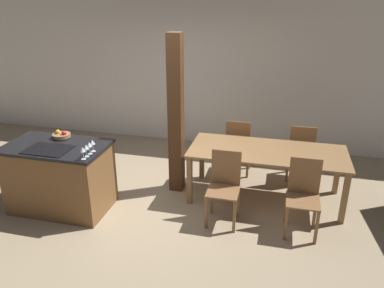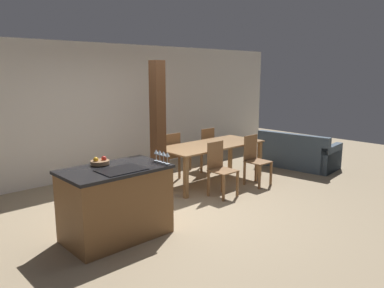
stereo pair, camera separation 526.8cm
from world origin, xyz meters
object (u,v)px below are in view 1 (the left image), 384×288
(kitchen_island, at_px, (60,177))
(dining_chair_far_left, at_px, (238,146))
(fruit_bowl, at_px, (61,135))
(wine_glass_end, at_px, (92,143))
(dining_chair_near_left, at_px, (224,186))
(wine_glass_far, at_px, (89,145))
(dining_chair_far_right, at_px, (301,152))
(dining_table, at_px, (267,156))
(wine_glass_near, at_px, (83,150))
(wine_glass_middle, at_px, (86,148))
(timber_post, at_px, (176,116))
(dining_chair_near_right, at_px, (303,195))

(kitchen_island, relative_size, dining_chair_far_left, 1.42)
(fruit_bowl, distance_m, wine_glass_end, 0.75)
(wine_glass_end, distance_m, dining_chair_near_left, 1.75)
(wine_glass_far, distance_m, dining_chair_far_right, 3.20)
(wine_glass_far, distance_m, dining_table, 2.41)
(kitchen_island, relative_size, wine_glass_near, 8.55)
(wine_glass_end, bearing_deg, wine_glass_middle, -90.00)
(kitchen_island, distance_m, dining_chair_near_left, 2.23)
(wine_glass_middle, distance_m, dining_chair_near_left, 1.78)
(wine_glass_near, height_order, wine_glass_far, same)
(wine_glass_near, distance_m, dining_table, 2.48)
(dining_table, bearing_deg, wine_glass_far, -152.51)
(kitchen_island, distance_m, dining_chair_far_left, 2.74)
(wine_glass_far, xyz_separation_m, timber_post, (0.80, 1.07, 0.09))
(dining_chair_near_left, relative_size, timber_post, 0.41)
(fruit_bowl, relative_size, dining_table, 0.11)
(wine_glass_far, distance_m, dining_chair_near_right, 2.69)
(wine_glass_end, bearing_deg, dining_chair_near_left, 11.34)
(dining_chair_near_left, relative_size, dining_chair_far_left, 1.00)
(dining_chair_near_right, distance_m, dining_chair_far_left, 1.69)
(fruit_bowl, xyz_separation_m, wine_glass_end, (0.66, -0.34, 0.09))
(dining_chair_far_left, distance_m, timber_post, 1.28)
(dining_chair_near_left, relative_size, dining_chair_far_right, 1.00)
(fruit_bowl, height_order, dining_chair_near_left, fruit_bowl)
(fruit_bowl, bearing_deg, dining_chair_far_left, 30.95)
(dining_chair_far_right, xyz_separation_m, timber_post, (-1.80, -0.72, 0.66))
(wine_glass_near, xyz_separation_m, timber_post, (0.80, 1.23, 0.09))
(wine_glass_end, bearing_deg, fruit_bowl, 152.48)
(wine_glass_near, distance_m, dining_chair_near_right, 2.71)
(wine_glass_middle, relative_size, dining_chair_far_left, 0.17)
(wine_glass_end, distance_m, dining_chair_far_left, 2.42)
(wine_glass_end, bearing_deg, wine_glass_far, -90.00)
(wine_glass_middle, relative_size, wine_glass_end, 1.00)
(wine_glass_far, bearing_deg, wine_glass_near, -90.00)
(dining_chair_far_left, xyz_separation_m, timber_post, (-0.82, -0.72, 0.66))
(wine_glass_end, distance_m, timber_post, 1.27)
(wine_glass_end, relative_size, dining_chair_far_left, 0.17)
(wine_glass_middle, xyz_separation_m, dining_chair_far_left, (1.62, 1.87, -0.57))
(wine_glass_far, xyz_separation_m, dining_chair_near_right, (2.59, 0.40, -0.57))
(wine_glass_far, relative_size, dining_chair_far_right, 0.17)
(dining_chair_near_left, distance_m, dining_chair_far_right, 1.69)
(fruit_bowl, distance_m, wine_glass_middle, 0.83)
(wine_glass_end, relative_size, timber_post, 0.07)
(wine_glass_near, relative_size, wine_glass_far, 1.00)
(wine_glass_near, height_order, dining_chair_near_left, wine_glass_near)
(kitchen_island, height_order, fruit_bowl, fruit_bowl)
(dining_chair_near_right, distance_m, dining_chair_far_right, 1.38)
(wine_glass_near, distance_m, timber_post, 1.47)
(wine_glass_end, height_order, dining_table, wine_glass_end)
(dining_chair_near_left, bearing_deg, fruit_bowl, 179.56)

